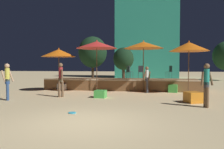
% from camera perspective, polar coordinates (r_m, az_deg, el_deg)
% --- Properties ---
extents(ground_plane, '(120.00, 120.00, 0.00)m').
position_cam_1_polar(ground_plane, '(6.60, -7.32, -12.27)').
color(ground_plane, '#D1B784').
extents(wooden_deck, '(10.64, 3.19, 0.78)m').
position_cam_1_polar(wooden_deck, '(15.83, 2.87, -2.50)').
color(wooden_deck, brown).
rests_on(wooden_deck, ground).
extents(patio_umbrella_0, '(2.23, 2.23, 2.83)m').
position_cam_1_polar(patio_umbrella_0, '(14.74, -13.73, 5.48)').
color(patio_umbrella_0, brown).
rests_on(patio_umbrella_0, ground).
extents(patio_umbrella_1, '(2.49, 2.49, 3.27)m').
position_cam_1_polar(patio_umbrella_1, '(14.00, 8.23, 7.60)').
color(patio_umbrella_1, brown).
rests_on(patio_umbrella_1, ground).
extents(patio_umbrella_2, '(2.67, 2.67, 3.34)m').
position_cam_1_polar(patio_umbrella_2, '(14.29, -4.01, 7.72)').
color(patio_umbrella_2, brown).
rests_on(patio_umbrella_2, ground).
extents(patio_umbrella_3, '(2.33, 2.33, 3.17)m').
position_cam_1_polar(patio_umbrella_3, '(13.95, 19.45, 6.87)').
color(patio_umbrella_3, brown).
rests_on(patio_umbrella_3, ground).
extents(cube_seat_0, '(0.70, 0.70, 0.39)m').
position_cam_1_polar(cube_seat_0, '(14.60, 11.44, -3.53)').
color(cube_seat_0, orange).
rests_on(cube_seat_0, ground).
extents(cube_seat_1, '(0.64, 0.64, 0.49)m').
position_cam_1_polar(cube_seat_1, '(14.24, 15.65, -3.52)').
color(cube_seat_1, '#4CC651').
rests_on(cube_seat_1, ground).
extents(cube_seat_2, '(0.63, 0.63, 0.41)m').
position_cam_1_polar(cube_seat_2, '(14.88, 20.02, -3.49)').
color(cube_seat_2, orange).
rests_on(cube_seat_2, ground).
extents(cube_seat_3, '(0.83, 0.83, 0.49)m').
position_cam_1_polar(cube_seat_3, '(10.53, 20.42, -5.60)').
color(cube_seat_3, orange).
rests_on(cube_seat_3, ground).
extents(cube_seat_4, '(0.60, 0.60, 0.39)m').
position_cam_1_polar(cube_seat_4, '(11.47, -3.04, -5.08)').
color(cube_seat_4, '#4CC651').
rests_on(cube_seat_4, ground).
extents(cube_seat_5, '(0.72, 0.72, 0.45)m').
position_cam_1_polar(cube_seat_5, '(15.34, -12.65, -3.16)').
color(cube_seat_5, white).
rests_on(cube_seat_5, ground).
extents(person_0, '(0.49, 0.28, 1.62)m').
position_cam_1_polar(person_0, '(13.65, 9.10, -1.13)').
color(person_0, brown).
rests_on(person_0, ground).
extents(person_1, '(0.52, 0.30, 1.76)m').
position_cam_1_polar(person_1, '(9.44, 23.45, -2.15)').
color(person_1, brown).
rests_on(person_1, ground).
extents(person_3, '(0.40, 0.44, 1.81)m').
position_cam_1_polar(person_3, '(11.90, -13.24, -0.95)').
color(person_3, brown).
rests_on(person_3, ground).
extents(person_4, '(0.52, 0.40, 1.77)m').
position_cam_1_polar(person_4, '(11.65, -25.67, -1.33)').
color(person_4, '#2D4C7F').
rests_on(person_4, ground).
extents(bistro_chair_0, '(0.40, 0.40, 0.90)m').
position_cam_1_polar(bistro_chair_0, '(15.83, 7.52, 1.01)').
color(bistro_chair_0, '#2D3338').
rests_on(bistro_chair_0, wooden_deck).
extents(bistro_chair_1, '(0.46, 0.45, 0.90)m').
position_cam_1_polar(bistro_chair_1, '(15.12, 3.91, 0.97)').
color(bistro_chair_1, '#1E4C47').
rests_on(bistro_chair_1, wooden_deck).
extents(bistro_chair_2, '(0.48, 0.47, 0.90)m').
position_cam_1_polar(bistro_chair_2, '(16.41, 4.50, 1.06)').
color(bistro_chair_2, '#2D3338').
rests_on(bistro_chair_2, wooden_deck).
extents(bistro_chair_3, '(0.46, 0.46, 0.90)m').
position_cam_1_polar(bistro_chair_3, '(16.73, 14.88, 1.02)').
color(bistro_chair_3, '#1E4C47').
rests_on(bistro_chair_3, wooden_deck).
extents(frisbee_disc, '(0.27, 0.27, 0.03)m').
position_cam_1_polar(frisbee_disc, '(7.85, -10.37, -9.81)').
color(frisbee_disc, '#33B2D8').
rests_on(frisbee_disc, ground).
extents(background_tree_0, '(2.12, 2.12, 3.58)m').
position_cam_1_polar(background_tree_0, '(22.73, 3.02, 4.08)').
color(background_tree_0, '#3D2B1C').
rests_on(background_tree_0, ground).
extents(background_tree_1, '(3.26, 3.26, 5.04)m').
position_cam_1_polar(background_tree_1, '(25.30, -5.07, 5.82)').
color(background_tree_1, '#3D2B1C').
rests_on(background_tree_1, ground).
extents(distant_building, '(8.42, 4.57, 11.46)m').
position_cam_1_polar(distant_building, '(31.59, 8.99, 9.62)').
color(distant_building, teal).
rests_on(distant_building, ground).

